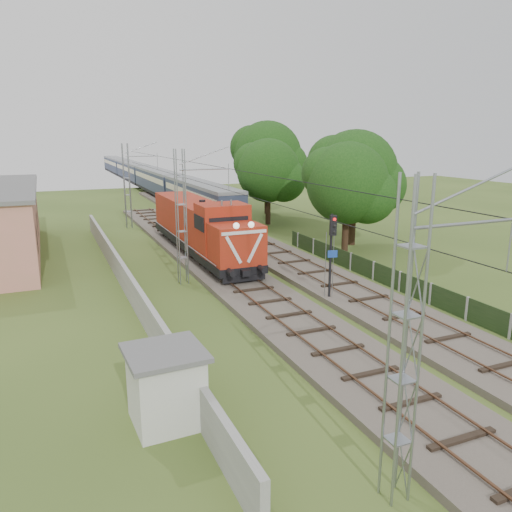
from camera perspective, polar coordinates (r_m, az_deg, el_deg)
name	(u,v)px	position (r m, az deg, el deg)	size (l,w,h in m)	color
ground	(329,352)	(21.34, 8.36, -10.75)	(140.00, 140.00, 0.00)	#3C521E
track_main	(262,298)	(27.05, 0.66, -4.83)	(4.20, 70.00, 0.45)	#6B6054
track_side	(254,243)	(40.49, -0.26, 1.44)	(4.20, 80.00, 0.45)	#6B6054
catenary	(182,217)	(29.80, -8.44, 4.42)	(3.31, 70.00, 8.00)	gray
boundary_wall	(124,277)	(29.84, -14.83, -2.38)	(0.25, 40.00, 1.50)	#9E9E99
fence	(431,294)	(27.97, 19.33, -4.11)	(0.12, 32.00, 1.20)	black
locomotive	(201,226)	(36.62, -6.31, 3.38)	(3.05, 17.44, 4.43)	black
coach_rake	(144,175)	(84.72, -12.72, 9.03)	(2.82, 84.00, 3.25)	black
signal_post	(332,243)	(26.40, 8.67, 1.52)	(0.53, 0.41, 4.78)	black
relay_hut	(166,386)	(16.16, -10.23, -14.43)	(2.44, 2.44, 2.42)	beige
tree_a	(348,184)	(38.18, 10.50, 8.08)	(6.42, 6.11, 8.32)	#3D2419
tree_b	(356,174)	(40.90, 11.32, 9.20)	(7.12, 6.78, 9.22)	#3D2419
tree_c	(269,171)	(49.66, 1.50, 9.66)	(6.53, 6.22, 8.47)	#3D2419
tree_d	(268,156)	(56.62, 1.41, 11.33)	(7.96, 7.58, 10.32)	#3D2419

